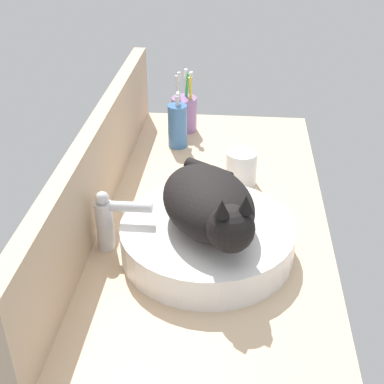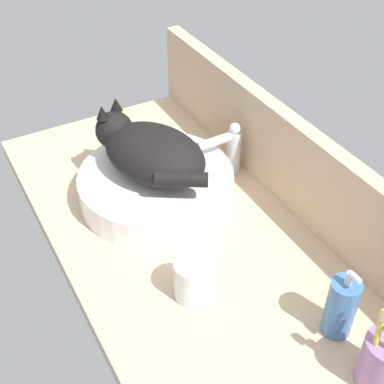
{
  "view_description": "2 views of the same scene",
  "coord_description": "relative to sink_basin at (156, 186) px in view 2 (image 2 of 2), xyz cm",
  "views": [
    {
      "loc": [
        -104.35,
        -5.73,
        68.48
      ],
      "look_at": [
        -4.46,
        3.51,
        7.56
      ],
      "focal_mm": 50.0,
      "sensor_mm": 36.0,
      "label": 1
    },
    {
      "loc": [
        71.57,
        -39.98,
        81.02
      ],
      "look_at": [
        -2.51,
        1.35,
        10.37
      ],
      "focal_mm": 50.0,
      "sensor_mm": 36.0,
      "label": 2
    }
  ],
  "objects": [
    {
      "name": "backsplash_panel",
      "position": [
        15.8,
        25.91,
        7.24
      ],
      "size": [
        112.99,
        3.6,
        21.38
      ],
      "primitive_type": "cube",
      "color": "#CCAD8C",
      "rests_on": "ground_plane"
    },
    {
      "name": "soap_dispenser",
      "position": [
        48.93,
        11.75,
        2.89
      ],
      "size": [
        5.38,
        5.38,
        15.71
      ],
      "color": "#3F72B2",
      "rests_on": "ground_plane"
    },
    {
      "name": "toothbrush_cup",
      "position": [
        60.03,
        11.0,
        2.1
      ],
      "size": [
        7.53,
        7.53,
        18.68
      ],
      "color": "#996BA8",
      "rests_on": "ground_plane"
    },
    {
      "name": "faucet",
      "position": [
        -0.24,
        19.97,
        3.85
      ],
      "size": [
        3.6,
        11.81,
        13.6
      ],
      "color": "silver",
      "rests_on": "ground_plane"
    },
    {
      "name": "cat",
      "position": [
        -1.22,
        -0.62,
        9.21
      ],
      "size": [
        30.83,
        25.58,
        14.0
      ],
      "color": "black",
      "rests_on": "sink_basin"
    },
    {
      "name": "water_glass",
      "position": [
        29.31,
        -6.54,
        0.39
      ],
      "size": [
        7.74,
        7.74,
        8.72
      ],
      "color": "white",
      "rests_on": "ground_plane"
    },
    {
      "name": "ground_plane",
      "position": [
        15.8,
        0.66,
        -5.45
      ],
      "size": [
        112.99,
        54.09,
        4.0
      ],
      "primitive_type": "cube",
      "color": "#D1B28E"
    },
    {
      "name": "sink_basin",
      "position": [
        0.0,
        0.0,
        0.0
      ],
      "size": [
        35.51,
        35.51,
        6.9
      ],
      "primitive_type": "cylinder",
      "color": "white",
      "rests_on": "ground_plane"
    }
  ]
}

